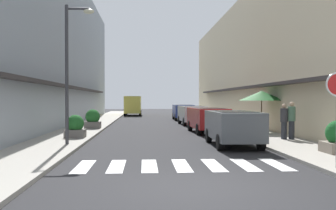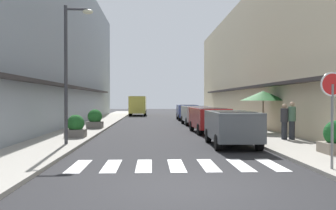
{
  "view_description": "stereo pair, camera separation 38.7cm",
  "coord_description": "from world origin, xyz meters",
  "px_view_note": "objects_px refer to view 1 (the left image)",
  "views": [
    {
      "loc": [
        -1.11,
        -8.15,
        1.95
      ],
      "look_at": [
        0.07,
        10.16,
        1.69
      ],
      "focal_mm": 40.21,
      "sensor_mm": 36.0,
      "label": 1
    },
    {
      "loc": [
        -0.72,
        -8.17,
        1.95
      ],
      "look_at": [
        0.07,
        10.16,
        1.69
      ],
      "focal_mm": 40.21,
      "sensor_mm": 36.0,
      "label": 2
    }
  ],
  "objects_px": {
    "pedestrian_walking_near": "(292,119)",
    "pedestrian_walking_far": "(284,121)",
    "delivery_van": "(133,104)",
    "parked_car_distant": "(183,110)",
    "cafe_umbrella": "(262,96)",
    "planter_midblock": "(75,127)",
    "parked_car_near": "(233,124)",
    "street_lamp": "(71,60)",
    "planter_far": "(93,119)",
    "parked_car_mid": "(208,117)",
    "parked_car_far": "(192,113)"
  },
  "relations": [
    {
      "from": "parked_car_mid",
      "to": "cafe_umbrella",
      "type": "height_order",
      "value": "cafe_umbrella"
    },
    {
      "from": "parked_car_mid",
      "to": "planter_midblock",
      "type": "bearing_deg",
      "value": -154.38
    },
    {
      "from": "cafe_umbrella",
      "to": "pedestrian_walking_near",
      "type": "bearing_deg",
      "value": -88.11
    },
    {
      "from": "parked_car_distant",
      "to": "delivery_van",
      "type": "relative_size",
      "value": 0.74
    },
    {
      "from": "parked_car_mid",
      "to": "pedestrian_walking_far",
      "type": "xyz_separation_m",
      "value": [
        2.76,
        -4.76,
        0.06
      ]
    },
    {
      "from": "parked_car_far",
      "to": "pedestrian_walking_near",
      "type": "xyz_separation_m",
      "value": [
        3.09,
        -11.78,
        0.12
      ]
    },
    {
      "from": "parked_car_far",
      "to": "parked_car_distant",
      "type": "distance_m",
      "value": 6.86
    },
    {
      "from": "street_lamp",
      "to": "cafe_umbrella",
      "type": "xyz_separation_m",
      "value": [
        9.65,
        5.31,
        -1.42
      ]
    },
    {
      "from": "parked_car_mid",
      "to": "parked_car_distant",
      "type": "relative_size",
      "value": 1.09
    },
    {
      "from": "pedestrian_walking_near",
      "to": "pedestrian_walking_far",
      "type": "height_order",
      "value": "pedestrian_walking_near"
    },
    {
      "from": "parked_car_far",
      "to": "pedestrian_walking_near",
      "type": "height_order",
      "value": "pedestrian_walking_near"
    },
    {
      "from": "delivery_van",
      "to": "parked_car_distant",
      "type": "bearing_deg",
      "value": -65.1
    },
    {
      "from": "street_lamp",
      "to": "planter_far",
      "type": "bearing_deg",
      "value": 91.91
    },
    {
      "from": "parked_car_distant",
      "to": "street_lamp",
      "type": "xyz_separation_m",
      "value": [
        -6.69,
        -19.92,
        2.66
      ]
    },
    {
      "from": "parked_car_far",
      "to": "planter_midblock",
      "type": "xyz_separation_m",
      "value": [
        -7.03,
        -10.31,
        -0.3
      ]
    },
    {
      "from": "pedestrian_walking_near",
      "to": "parked_car_near",
      "type": "bearing_deg",
      "value": 104.78
    },
    {
      "from": "parked_car_near",
      "to": "parked_car_mid",
      "type": "relative_size",
      "value": 0.97
    },
    {
      "from": "parked_car_far",
      "to": "parked_car_distant",
      "type": "bearing_deg",
      "value": 90.0
    },
    {
      "from": "street_lamp",
      "to": "pedestrian_walking_near",
      "type": "bearing_deg",
      "value": 7.4
    },
    {
      "from": "parked_car_far",
      "to": "parked_car_distant",
      "type": "height_order",
      "value": "same"
    },
    {
      "from": "parked_car_near",
      "to": "delivery_van",
      "type": "xyz_separation_m",
      "value": [
        -5.06,
        30.98,
        0.48
      ]
    },
    {
      "from": "parked_car_mid",
      "to": "parked_car_distant",
      "type": "height_order",
      "value": "same"
    },
    {
      "from": "parked_car_far",
      "to": "delivery_van",
      "type": "xyz_separation_m",
      "value": [
        -5.06,
        17.77,
        0.48
      ]
    },
    {
      "from": "parked_car_mid",
      "to": "planter_far",
      "type": "height_order",
      "value": "parked_car_mid"
    },
    {
      "from": "cafe_umbrella",
      "to": "planter_midblock",
      "type": "distance_m",
      "value": 10.42
    },
    {
      "from": "street_lamp",
      "to": "planter_far",
      "type": "distance_m",
      "value": 9.01
    },
    {
      "from": "pedestrian_walking_far",
      "to": "planter_far",
      "type": "bearing_deg",
      "value": -40.33
    },
    {
      "from": "street_lamp",
      "to": "cafe_umbrella",
      "type": "bearing_deg",
      "value": 28.84
    },
    {
      "from": "parked_car_near",
      "to": "planter_midblock",
      "type": "distance_m",
      "value": 7.61
    },
    {
      "from": "parked_car_near",
      "to": "street_lamp",
      "type": "distance_m",
      "value": 7.2
    },
    {
      "from": "delivery_van",
      "to": "cafe_umbrella",
      "type": "xyz_separation_m",
      "value": [
        8.02,
        -25.51,
        0.76
      ]
    },
    {
      "from": "delivery_van",
      "to": "planter_midblock",
      "type": "relative_size",
      "value": 4.95
    },
    {
      "from": "cafe_umbrella",
      "to": "planter_far",
      "type": "bearing_deg",
      "value": 162.07
    },
    {
      "from": "parked_car_far",
      "to": "pedestrian_walking_far",
      "type": "bearing_deg",
      "value": -76.71
    },
    {
      "from": "cafe_umbrella",
      "to": "pedestrian_walking_near",
      "type": "relative_size",
      "value": 1.49
    },
    {
      "from": "cafe_umbrella",
      "to": "pedestrian_walking_near",
      "type": "height_order",
      "value": "cafe_umbrella"
    },
    {
      "from": "planter_far",
      "to": "pedestrian_walking_far",
      "type": "height_order",
      "value": "pedestrian_walking_far"
    },
    {
      "from": "planter_midblock",
      "to": "pedestrian_walking_near",
      "type": "height_order",
      "value": "pedestrian_walking_near"
    },
    {
      "from": "parked_car_distant",
      "to": "delivery_van",
      "type": "bearing_deg",
      "value": 114.9
    },
    {
      "from": "cafe_umbrella",
      "to": "planter_midblock",
      "type": "xyz_separation_m",
      "value": [
        -9.99,
        -2.57,
        -1.54
      ]
    },
    {
      "from": "parked_car_distant",
      "to": "planter_far",
      "type": "bearing_deg",
      "value": -121.47
    },
    {
      "from": "cafe_umbrella",
      "to": "planter_far",
      "type": "relative_size",
      "value": 2.13
    },
    {
      "from": "parked_car_distant",
      "to": "street_lamp",
      "type": "distance_m",
      "value": 21.18
    },
    {
      "from": "delivery_van",
      "to": "parked_car_far",
      "type": "bearing_deg",
      "value": -74.1
    },
    {
      "from": "cafe_umbrella",
      "to": "street_lamp",
      "type": "bearing_deg",
      "value": -151.16
    },
    {
      "from": "delivery_van",
      "to": "pedestrian_walking_far",
      "type": "relative_size",
      "value": 3.3
    },
    {
      "from": "parked_car_near",
      "to": "pedestrian_walking_near",
      "type": "bearing_deg",
      "value": 24.82
    },
    {
      "from": "cafe_umbrella",
      "to": "pedestrian_walking_far",
      "type": "height_order",
      "value": "cafe_umbrella"
    },
    {
      "from": "delivery_van",
      "to": "pedestrian_walking_near",
      "type": "xyz_separation_m",
      "value": [
        8.15,
        -29.55,
        -0.37
      ]
    },
    {
      "from": "planter_midblock",
      "to": "pedestrian_walking_far",
      "type": "height_order",
      "value": "pedestrian_walking_far"
    }
  ]
}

